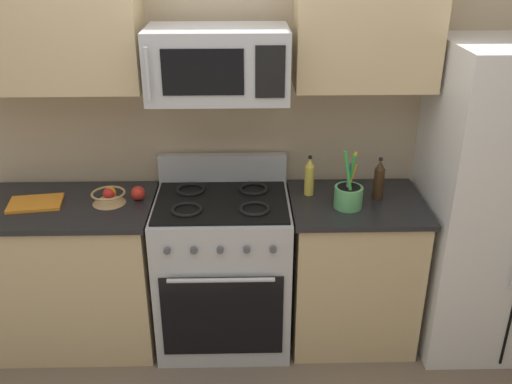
% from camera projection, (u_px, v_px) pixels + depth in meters
% --- Properties ---
extents(wall_back, '(8.00, 0.10, 2.60)m').
position_uv_depth(wall_back, '(222.00, 115.00, 3.33)').
color(wall_back, tan).
rests_on(wall_back, ground).
extents(counter_left, '(0.96, 0.62, 0.91)m').
position_uv_depth(counter_left, '(76.00, 273.00, 3.33)').
color(counter_left, tan).
rests_on(counter_left, ground).
extents(range_oven, '(0.76, 0.66, 1.09)m').
position_uv_depth(range_oven, '(223.00, 269.00, 3.34)').
color(range_oven, '#B2B5BA').
rests_on(range_oven, ground).
extents(counter_right, '(0.75, 0.62, 0.91)m').
position_uv_depth(counter_right, '(352.00, 269.00, 3.36)').
color(counter_right, tan).
rests_on(counter_right, ground).
extents(refrigerator, '(0.84, 0.73, 1.79)m').
position_uv_depth(refrigerator, '(502.00, 203.00, 3.18)').
color(refrigerator, silver).
rests_on(refrigerator, ground).
extents(microwave, '(0.71, 0.44, 0.36)m').
position_uv_depth(microwave, '(218.00, 63.00, 2.86)').
color(microwave, '#B2B5BA').
extents(upper_cabinets_left, '(0.95, 0.34, 0.72)m').
position_uv_depth(upper_cabinets_left, '(45.00, 20.00, 2.87)').
color(upper_cabinets_left, tan).
extents(upper_cabinets_right, '(0.74, 0.34, 0.72)m').
position_uv_depth(upper_cabinets_right, '(367.00, 18.00, 2.91)').
color(upper_cabinets_right, tan).
extents(utensil_crock, '(0.15, 0.15, 0.34)m').
position_uv_depth(utensil_crock, '(348.00, 195.00, 3.07)').
color(utensil_crock, '#59AD66').
rests_on(utensil_crock, counter_right).
extents(fruit_basket, '(0.19, 0.19, 0.09)m').
position_uv_depth(fruit_basket, '(109.00, 196.00, 3.13)').
color(fruit_basket, tan).
rests_on(fruit_basket, counter_left).
extents(apple_loose, '(0.08, 0.08, 0.08)m').
position_uv_depth(apple_loose, '(138.00, 193.00, 3.17)').
color(apple_loose, red).
rests_on(apple_loose, counter_left).
extents(cutting_board, '(0.31, 0.24, 0.02)m').
position_uv_depth(cutting_board, '(35.00, 203.00, 3.13)').
color(cutting_board, orange).
rests_on(cutting_board, counter_left).
extents(bottle_oil, '(0.05, 0.05, 0.24)m').
position_uv_depth(bottle_oil, '(309.00, 177.00, 3.21)').
color(bottle_oil, gold).
rests_on(bottle_oil, counter_right).
extents(bottle_soy, '(0.06, 0.06, 0.25)m').
position_uv_depth(bottle_soy, '(379.00, 180.00, 3.15)').
color(bottle_soy, '#382314').
rests_on(bottle_soy, counter_right).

